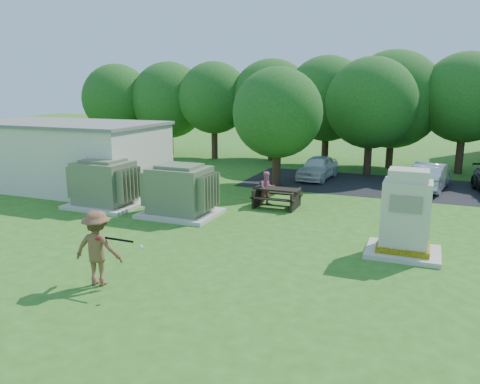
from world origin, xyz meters
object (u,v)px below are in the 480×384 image
at_px(batter, 98,248).
at_px(car_silver_a, 430,176).
at_px(transformer_right, 180,192).
at_px(picnic_table, 277,195).
at_px(transformer_left, 104,185).
at_px(person_at_picnic, 267,188).
at_px(car_white, 318,167).
at_px(generator_cabinet, 405,218).

bearing_deg(batter, car_silver_a, -126.45).
distance_m(transformer_right, picnic_table, 4.21).
distance_m(transformer_left, batter, 8.43).
xyz_separation_m(transformer_right, person_at_picnic, (2.70, 2.89, -0.23)).
bearing_deg(car_silver_a, person_at_picnic, 52.43).
relative_size(picnic_table, car_white, 0.51).
height_order(transformer_right, picnic_table, transformer_right).
relative_size(transformer_left, picnic_table, 1.55).
relative_size(picnic_table, batter, 0.97).
bearing_deg(transformer_right, batter, -78.61).
distance_m(transformer_left, car_silver_a, 15.75).
distance_m(person_at_picnic, car_white, 6.73).
bearing_deg(person_at_picnic, transformer_right, -173.22).
bearing_deg(batter, generator_cabinet, -153.25).
xyz_separation_m(generator_cabinet, person_at_picnic, (-5.91, 4.27, -0.43)).
relative_size(generator_cabinet, picnic_table, 1.38).
bearing_deg(generator_cabinet, batter, -143.55).
distance_m(transformer_right, car_white, 10.16).
bearing_deg(transformer_right, transformer_left, 180.00).
relative_size(transformer_right, person_at_picnic, 2.02).
xyz_separation_m(batter, car_silver_a, (7.91, 15.69, -0.31)).
bearing_deg(transformer_left, transformer_right, 0.00).
xyz_separation_m(picnic_table, car_white, (0.19, 6.88, 0.13)).
relative_size(generator_cabinet, batter, 1.34).
distance_m(transformer_left, transformer_right, 3.70).
bearing_deg(car_white, car_silver_a, -1.09).
height_order(transformer_left, batter, transformer_left).
bearing_deg(generator_cabinet, car_silver_a, 86.37).
height_order(picnic_table, car_silver_a, car_silver_a).
height_order(generator_cabinet, car_white, generator_cabinet).
bearing_deg(transformer_right, picnic_table, 40.06).
distance_m(transformer_right, person_at_picnic, 3.96).
distance_m(batter, person_at_picnic, 9.72).
distance_m(generator_cabinet, batter, 9.02).
relative_size(batter, person_at_picnic, 1.34).
bearing_deg(transformer_left, generator_cabinet, -6.42).
xyz_separation_m(transformer_left, car_silver_a, (12.97, 8.94, -0.28)).
xyz_separation_m(transformer_left, generator_cabinet, (12.31, -1.39, 0.20)).
relative_size(transformer_right, car_white, 0.78).
height_order(generator_cabinet, batter, generator_cabinet).
bearing_deg(person_at_picnic, batter, -138.07).
bearing_deg(car_white, person_at_picnic, -90.92).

